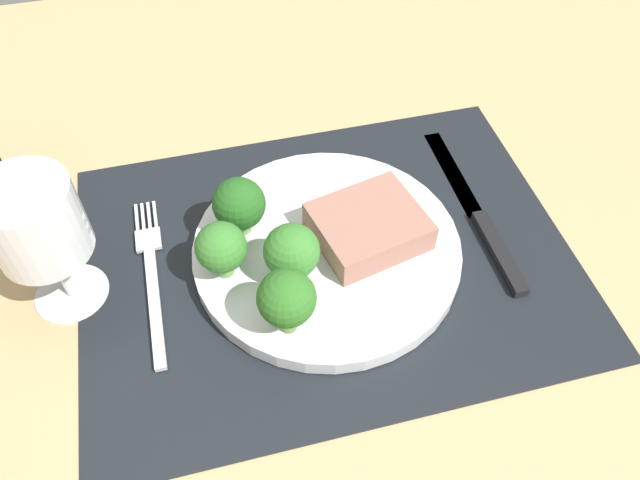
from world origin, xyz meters
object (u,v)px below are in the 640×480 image
object	(u,v)px
steak	(369,227)
knife	(480,218)
wine_glass	(37,228)
fork	(152,275)
plate	(327,250)

from	to	relation	value
steak	knife	bearing A→B (deg)	2.87
steak	wine_glass	xyz separation A→B (cm)	(-27.50, 1.55, 5.97)
fork	steak	bearing A→B (deg)	-2.34
fork	knife	size ratio (longest dim) A/B	0.83
plate	knife	xyz separation A→B (cm)	(15.89, 0.53, -0.50)
plate	steak	distance (cm)	4.55
fork	knife	xyz separation A→B (cm)	(32.19, -0.89, 0.05)
steak	fork	bearing A→B (deg)	175.79
steak	fork	xyz separation A→B (cm)	(-20.26, 1.49, -2.80)
plate	wine_glass	world-z (taller)	wine_glass
fork	knife	bearing A→B (deg)	0.28
plate	fork	xyz separation A→B (cm)	(-16.30, 1.42, -0.55)
plate	steak	size ratio (longest dim) A/B	2.62
fork	knife	distance (cm)	32.20
fork	plate	bearing A→B (deg)	-3.12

